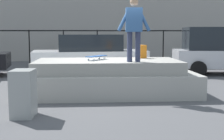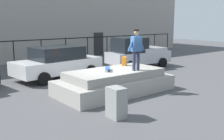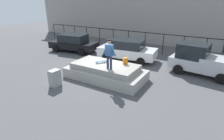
# 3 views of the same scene
# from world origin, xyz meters

# --- Properties ---
(ground_plane) EXTENTS (60.00, 60.00, 0.00)m
(ground_plane) POSITION_xyz_m (0.00, 0.00, 0.00)
(ground_plane) COLOR #4C4C4F
(concrete_ledge) EXTENTS (4.96, 2.44, 0.97)m
(concrete_ledge) POSITION_xyz_m (0.13, -0.26, 0.44)
(concrete_ledge) COLOR #9E9B93
(concrete_ledge) RESTS_ON ground_plane
(skateboarder) EXTENTS (0.89, 0.27, 1.70)m
(skateboarder) POSITION_xyz_m (0.80, -0.86, 1.95)
(skateboarder) COLOR #2D334C
(skateboarder) RESTS_ON concrete_ledge
(skateboard) EXTENTS (0.64, 0.77, 0.12)m
(skateboard) POSITION_xyz_m (-0.18, -0.19, 1.07)
(skateboard) COLOR #264C8C
(skateboard) RESTS_ON concrete_ledge
(backpack) EXTENTS (0.34, 0.33, 0.41)m
(backpack) POSITION_xyz_m (1.21, 0.35, 1.17)
(backpack) COLOR orange
(backpack) RESTS_ON concrete_ledge
(car_white_sedan_mid) EXTENTS (4.83, 2.57, 1.68)m
(car_white_sedan_mid) POSITION_xyz_m (-0.39, 3.89, 0.86)
(car_white_sedan_mid) COLOR white
(car_white_sedan_mid) RESTS_ON ground_plane
(car_silver_pickup_far) EXTENTS (4.29, 2.42, 1.98)m
(car_silver_pickup_far) POSITION_xyz_m (5.14, 3.64, 0.96)
(car_silver_pickup_far) COLOR #B7B7BC
(car_silver_pickup_far) RESTS_ON ground_plane
(utility_box) EXTENTS (0.47, 0.62, 0.98)m
(utility_box) POSITION_xyz_m (-1.75, -2.66, 0.49)
(utility_box) COLOR gray
(utility_box) RESTS_ON ground_plane
(fence_row) EXTENTS (24.06, 0.06, 1.90)m
(fence_row) POSITION_xyz_m (-0.00, 6.81, 1.28)
(fence_row) COLOR black
(fence_row) RESTS_ON ground_plane
(warehouse_building) EXTENTS (35.14, 8.57, 7.26)m
(warehouse_building) POSITION_xyz_m (0.00, 14.41, 3.64)
(warehouse_building) COLOR gray
(warehouse_building) RESTS_ON ground_plane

